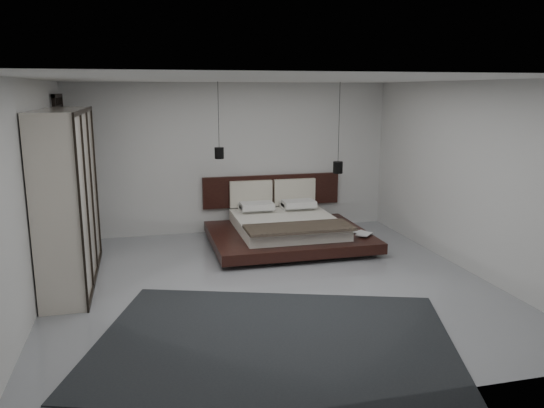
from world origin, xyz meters
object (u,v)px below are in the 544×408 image
object	(u,v)px
pendant_left	(219,153)
wardrobe	(68,198)
bed	(286,228)
rug	(275,341)
lattice_screen	(64,174)
pendant_right	(338,167)

from	to	relation	value
pendant_left	wardrobe	xyz separation A→B (m)	(-2.33, -1.51, -0.39)
bed	rug	world-z (taller)	bed
lattice_screen	wardrobe	world-z (taller)	lattice_screen
lattice_screen	bed	size ratio (longest dim) A/B	0.97
pendant_right	wardrobe	distance (m)	4.78
pendant_left	rug	world-z (taller)	pendant_left
bed	wardrobe	xyz separation A→B (m)	(-3.44, -1.10, 0.93)
lattice_screen	pendant_right	bearing A→B (deg)	-1.50
bed	wardrobe	distance (m)	3.72
lattice_screen	bed	world-z (taller)	lattice_screen
lattice_screen	pendant_right	xyz separation A→B (m)	(4.79, -0.13, -0.03)
pendant_left	rug	xyz separation A→B (m)	(-0.02, -4.02, -1.59)
lattice_screen	pendant_left	size ratio (longest dim) A/B	1.98
lattice_screen	wardrobe	distance (m)	1.66
pendant_right	lattice_screen	bearing A→B (deg)	178.50
wardrobe	rug	size ratio (longest dim) A/B	0.65
pendant_left	wardrobe	bearing A→B (deg)	-147.13
wardrobe	pendant_left	bearing A→B (deg)	32.87
bed	pendant_left	size ratio (longest dim) A/B	2.05
pendant_right	rug	world-z (taller)	pendant_right
pendant_left	rug	distance (m)	4.33
bed	pendant_left	world-z (taller)	pendant_left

